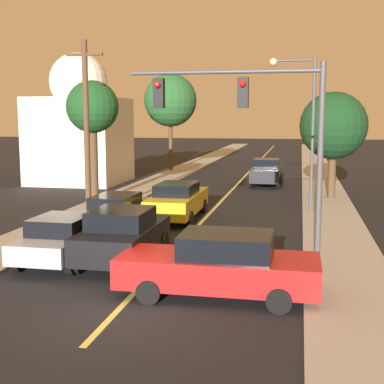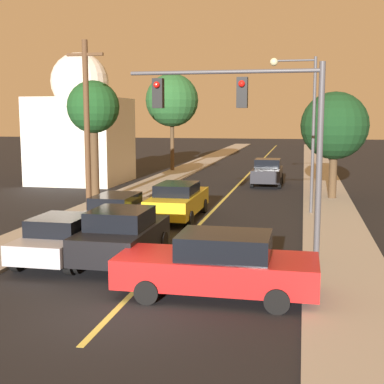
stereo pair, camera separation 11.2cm
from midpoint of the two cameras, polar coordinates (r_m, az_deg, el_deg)
ground_plane at (r=12.83m, az=-8.29°, el=-12.56°), size 200.00×200.00×0.00m
road_surface at (r=47.67m, az=6.45°, el=2.58°), size 8.51×80.00×0.01m
sidewalk_left at (r=48.46m, az=-0.05°, el=2.78°), size 2.50×80.00×0.12m
sidewalk_right at (r=47.51m, az=13.09°, el=2.47°), size 2.50×80.00×0.12m
car_near_lane_front at (r=16.57m, az=-7.58°, el=-4.61°), size 2.05×4.25×1.72m
car_near_lane_second at (r=23.65m, az=-1.67°, el=-0.89°), size 1.95×5.19×1.60m
car_outer_lane_front at (r=17.13m, az=-13.72°, el=-4.75°), size 1.89×4.19×1.46m
car_outer_lane_second at (r=21.64m, az=-8.13°, el=-2.03°), size 1.86×5.06×1.42m
car_far_oncoming at (r=35.38m, az=7.82°, el=2.11°), size 1.96×4.19×1.75m
car_crossing_right at (r=13.51m, az=2.77°, el=-7.78°), size 5.01×2.06×1.63m
traffic_signal_mast at (r=16.12m, az=6.53°, el=7.74°), size 5.83×0.42×5.94m
streetlamp_right at (r=24.85m, az=11.53°, el=8.24°), size 2.08×0.36×7.02m
utility_pole_left at (r=23.27m, az=-11.33°, el=6.79°), size 1.60×0.24×7.55m
tree_left_near at (r=27.64m, az=-10.69°, el=8.69°), size 2.64×2.64×6.18m
tree_left_far at (r=44.15m, az=-2.39°, el=9.73°), size 4.29×4.29×7.85m
tree_right_near at (r=29.73m, az=14.77°, el=6.82°), size 3.60×3.60×5.71m
domed_building_left at (r=37.32m, az=-11.97°, el=6.76°), size 5.82×5.82×8.74m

